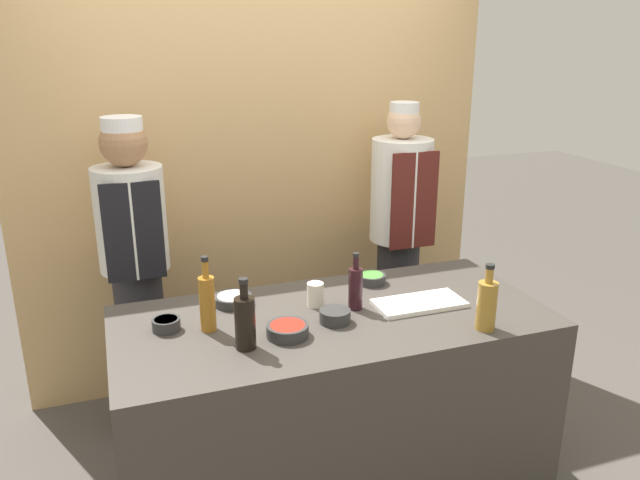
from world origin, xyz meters
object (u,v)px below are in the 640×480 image
object	(u,v)px
cup_cream	(315,294)
bottle_soy	(245,321)
sauce_bowl_orange	(166,324)
sauce_bowl_red	(288,330)
chef_left	(136,266)
sauce_bowl_green	(371,278)
bottle_vinegar	(487,304)
chef_right	(399,236)
bottle_amber	(207,302)
cutting_board	(419,303)
bottle_wine	(356,287)
sauce_bowl_white	(233,299)
sauce_bowl_purple	(335,315)

from	to	relation	value
cup_cream	bottle_soy	bearing A→B (deg)	-143.47
sauce_bowl_orange	sauce_bowl_red	bearing A→B (deg)	-25.59
chef_left	sauce_bowl_green	bearing A→B (deg)	-30.10
bottle_vinegar	chef_right	distance (m)	1.21
bottle_amber	chef_left	world-z (taller)	chef_left
cutting_board	bottle_wine	world-z (taller)	bottle_wine
cutting_board	bottle_amber	world-z (taller)	bottle_amber
sauce_bowl_white	cup_cream	distance (m)	0.36
sauce_bowl_purple	chef_left	size ratio (longest dim) A/B	0.08
sauce_bowl_purple	cutting_board	world-z (taller)	sauce_bowl_purple
chef_right	bottle_vinegar	bearing A→B (deg)	-100.15
sauce_bowl_red	bottle_wine	bearing A→B (deg)	23.42
cutting_board	cup_cream	size ratio (longest dim) A/B	3.71
bottle_vinegar	bottle_wine	bearing A→B (deg)	139.61
sauce_bowl_red	cup_cream	distance (m)	0.31
bottle_wine	cup_cream	size ratio (longest dim) A/B	2.41
sauce_bowl_red	sauce_bowl_purple	xyz separation A→B (m)	(0.22, 0.05, 0.00)
bottle_amber	bottle_wine	size ratio (longest dim) A/B	1.23
bottle_amber	chef_right	bearing A→B (deg)	33.64
bottle_vinegar	chef_right	xyz separation A→B (m)	(0.21, 1.19, -0.10)
sauce_bowl_white	bottle_vinegar	world-z (taller)	bottle_vinegar
cup_cream	chef_left	distance (m)	1.03
sauce_bowl_red	sauce_bowl_orange	bearing A→B (deg)	154.41
bottle_wine	cup_cream	distance (m)	0.18
bottle_amber	bottle_soy	world-z (taller)	bottle_amber
sauce_bowl_orange	cutting_board	bearing A→B (deg)	-6.68
sauce_bowl_purple	cup_cream	distance (m)	0.18
cutting_board	bottle_soy	xyz separation A→B (m)	(-0.79, -0.13, 0.10)
bottle_soy	sauce_bowl_white	bearing A→B (deg)	84.88
cutting_board	bottle_vinegar	size ratio (longest dim) A/B	1.41
bottle_soy	cup_cream	world-z (taller)	bottle_soy
chef_left	bottle_soy	bearing A→B (deg)	-72.15
sauce_bowl_green	chef_right	distance (m)	0.75
sauce_bowl_orange	chef_right	distance (m)	1.61
bottle_vinegar	chef_left	bearing A→B (deg)	136.73
sauce_bowl_green	bottle_vinegar	size ratio (longest dim) A/B	0.49
bottle_wine	cup_cream	bearing A→B (deg)	150.99
sauce_bowl_white	cup_cream	size ratio (longest dim) A/B	1.57
cutting_board	bottle_amber	size ratio (longest dim) A/B	1.25
sauce_bowl_purple	bottle_soy	size ratio (longest dim) A/B	0.46
sauce_bowl_green	sauce_bowl_white	bearing A→B (deg)	-178.14
chef_left	chef_right	size ratio (longest dim) A/B	0.99
sauce_bowl_purple	chef_right	xyz separation A→B (m)	(0.75, 0.93, -0.03)
sauce_bowl_orange	bottle_soy	distance (m)	0.37
sauce_bowl_orange	sauce_bowl_purple	size ratio (longest dim) A/B	0.87
bottle_vinegar	bottle_amber	xyz separation A→B (m)	(-1.04, 0.36, 0.01)
sauce_bowl_purple	chef_right	world-z (taller)	chef_right
sauce_bowl_green	chef_right	xyz separation A→B (m)	(0.44, 0.60, -0.02)
bottle_amber	cutting_board	bearing A→B (deg)	-4.44
sauce_bowl_orange	bottle_soy	xyz separation A→B (m)	(0.26, -0.25, 0.08)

